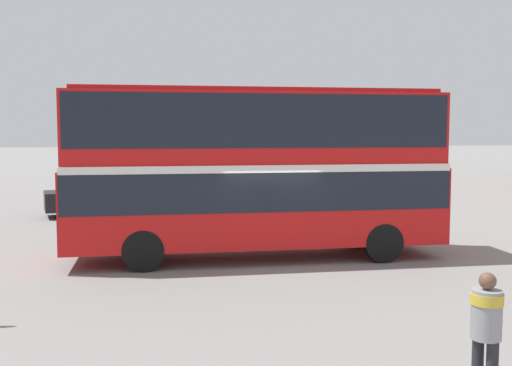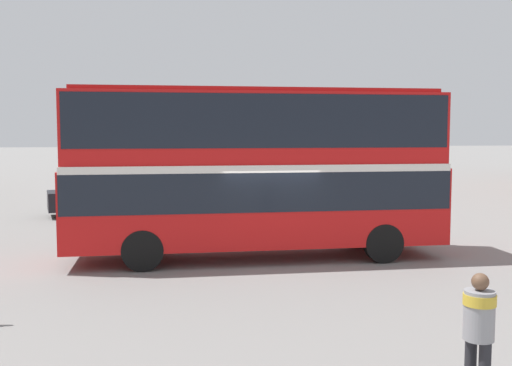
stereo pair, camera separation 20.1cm
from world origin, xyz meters
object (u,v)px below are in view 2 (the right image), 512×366
Objects in this scene: double_decker_bus at (256,162)px; parked_car_kerb_near at (103,196)px; parked_car_kerb_far at (349,178)px; pedestrian_foreground at (479,323)px.

double_decker_bus is 2.17× the size of parked_car_kerb_near.
parked_car_kerb_near is at bearing -153.63° from parked_car_kerb_far.
parked_car_kerb_far is (6.39, 26.52, -0.25)m from pedestrian_foreground.
parked_car_kerb_far is at bearing 64.63° from double_decker_bus.
double_decker_bus reaches higher than pedestrian_foreground.
parked_car_kerb_far is at bearing -117.28° from pedestrian_foreground.
pedestrian_foreground is (1.58, -9.16, -1.62)m from double_decker_bus.
double_decker_bus is at bearing -73.85° from parked_car_kerb_near.
pedestrian_foreground reaches higher than parked_car_kerb_far.
pedestrian_foreground is 27.28m from parked_car_kerb_far.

